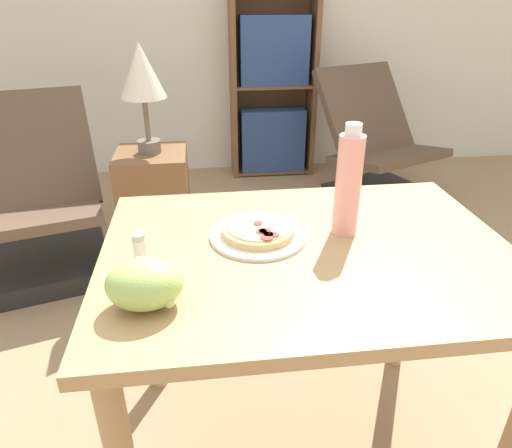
{
  "coord_description": "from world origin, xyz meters",
  "views": [
    {
      "loc": [
        -0.24,
        -1.05,
        1.33
      ],
      "look_at": [
        -0.11,
        -0.04,
        0.81
      ],
      "focal_mm": 32.0,
      "sensor_mm": 36.0,
      "label": 1
    }
  ],
  "objects_px": {
    "lounge_chair_far": "(377,161)",
    "bookshelf": "(273,93)",
    "grape_bunch": "(145,284)",
    "drink_bottle": "(348,184)",
    "lounge_chair_near": "(38,221)",
    "pizza_on_plate": "(259,233)",
    "side_table": "(157,211)",
    "salt_shaker": "(140,248)",
    "table_lamp": "(142,76)"
  },
  "relations": [
    {
      "from": "lounge_chair_far",
      "to": "bookshelf",
      "type": "distance_m",
      "value": 0.97
    },
    {
      "from": "grape_bunch",
      "to": "drink_bottle",
      "type": "height_order",
      "value": "drink_bottle"
    },
    {
      "from": "grape_bunch",
      "to": "lounge_chair_near",
      "type": "bearing_deg",
      "value": 117.08
    },
    {
      "from": "pizza_on_plate",
      "to": "lounge_chair_near",
      "type": "bearing_deg",
      "value": 130.68
    },
    {
      "from": "side_table",
      "to": "salt_shaker",
      "type": "bearing_deg",
      "value": -85.77
    },
    {
      "from": "drink_bottle",
      "to": "lounge_chair_near",
      "type": "xyz_separation_m",
      "value": [
        -1.22,
        1.14,
        -0.6
      ]
    },
    {
      "from": "side_table",
      "to": "lounge_chair_far",
      "type": "bearing_deg",
      "value": 25.67
    },
    {
      "from": "grape_bunch",
      "to": "lounge_chair_near",
      "type": "distance_m",
      "value": 1.66
    },
    {
      "from": "pizza_on_plate",
      "to": "table_lamp",
      "type": "xyz_separation_m",
      "value": [
        -0.39,
        1.12,
        0.23
      ]
    },
    {
      "from": "side_table",
      "to": "bookshelf",
      "type": "bearing_deg",
      "value": 58.93
    },
    {
      "from": "bookshelf",
      "to": "table_lamp",
      "type": "xyz_separation_m",
      "value": [
        -0.81,
        -1.35,
        0.36
      ]
    },
    {
      "from": "pizza_on_plate",
      "to": "side_table",
      "type": "bearing_deg",
      "value": 108.99
    },
    {
      "from": "pizza_on_plate",
      "to": "lounge_chair_near",
      "type": "relative_size",
      "value": 0.28
    },
    {
      "from": "pizza_on_plate",
      "to": "side_table",
      "type": "relative_size",
      "value": 0.41
    },
    {
      "from": "drink_bottle",
      "to": "bookshelf",
      "type": "xyz_separation_m",
      "value": [
        0.19,
        2.47,
        -0.26
      ]
    },
    {
      "from": "grape_bunch",
      "to": "pizza_on_plate",
      "type": "bearing_deg",
      "value": 44.21
    },
    {
      "from": "drink_bottle",
      "to": "table_lamp",
      "type": "relative_size",
      "value": 0.6
    },
    {
      "from": "pizza_on_plate",
      "to": "table_lamp",
      "type": "relative_size",
      "value": 0.51
    },
    {
      "from": "salt_shaker",
      "to": "lounge_chair_near",
      "type": "distance_m",
      "value": 1.49
    },
    {
      "from": "lounge_chair_near",
      "to": "bookshelf",
      "type": "relative_size",
      "value": 0.66
    },
    {
      "from": "grape_bunch",
      "to": "lounge_chair_far",
      "type": "distance_m",
      "value": 2.51
    },
    {
      "from": "lounge_chair_far",
      "to": "side_table",
      "type": "height_order",
      "value": "lounge_chair_far"
    },
    {
      "from": "salt_shaker",
      "to": "bookshelf",
      "type": "distance_m",
      "value": 2.65
    },
    {
      "from": "side_table",
      "to": "table_lamp",
      "type": "relative_size",
      "value": 1.27
    },
    {
      "from": "pizza_on_plate",
      "to": "lounge_chair_far",
      "type": "relative_size",
      "value": 0.27
    },
    {
      "from": "lounge_chair_near",
      "to": "lounge_chair_far",
      "type": "height_order",
      "value": "same"
    },
    {
      "from": "drink_bottle",
      "to": "table_lamp",
      "type": "xyz_separation_m",
      "value": [
        -0.62,
        1.12,
        0.1
      ]
    },
    {
      "from": "lounge_chair_near",
      "to": "grape_bunch",
      "type": "bearing_deg",
      "value": -78.49
    },
    {
      "from": "grape_bunch",
      "to": "side_table",
      "type": "bearing_deg",
      "value": 94.93
    },
    {
      "from": "side_table",
      "to": "table_lamp",
      "type": "bearing_deg",
      "value": 180.0
    },
    {
      "from": "lounge_chair_far",
      "to": "side_table",
      "type": "xyz_separation_m",
      "value": [
        -1.44,
        -0.69,
        0.03
      ]
    },
    {
      "from": "pizza_on_plate",
      "to": "bookshelf",
      "type": "relative_size",
      "value": 0.19
    },
    {
      "from": "grape_bunch",
      "to": "lounge_chair_far",
      "type": "height_order",
      "value": "lounge_chair_far"
    },
    {
      "from": "bookshelf",
      "to": "table_lamp",
      "type": "relative_size",
      "value": 2.75
    },
    {
      "from": "pizza_on_plate",
      "to": "lounge_chair_far",
      "type": "bearing_deg",
      "value": 59.82
    },
    {
      "from": "side_table",
      "to": "pizza_on_plate",
      "type": "bearing_deg",
      "value": -71.01
    },
    {
      "from": "grape_bunch",
      "to": "drink_bottle",
      "type": "relative_size",
      "value": 0.53
    },
    {
      "from": "side_table",
      "to": "grape_bunch",
      "type": "bearing_deg",
      "value": -85.07
    },
    {
      "from": "lounge_chair_far",
      "to": "grape_bunch",
      "type": "bearing_deg",
      "value": -145.7
    },
    {
      "from": "lounge_chair_far",
      "to": "side_table",
      "type": "bearing_deg",
      "value": -177.51
    },
    {
      "from": "grape_bunch",
      "to": "drink_bottle",
      "type": "distance_m",
      "value": 0.57
    },
    {
      "from": "lounge_chair_far",
      "to": "table_lamp",
      "type": "xyz_separation_m",
      "value": [
        -1.44,
        -0.69,
        0.7
      ]
    },
    {
      "from": "pizza_on_plate",
      "to": "bookshelf",
      "type": "bearing_deg",
      "value": 80.18
    },
    {
      "from": "pizza_on_plate",
      "to": "grape_bunch",
      "type": "xyz_separation_m",
      "value": [
        -0.27,
        -0.26,
        0.04
      ]
    },
    {
      "from": "lounge_chair_near",
      "to": "table_lamp",
      "type": "height_order",
      "value": "table_lamp"
    },
    {
      "from": "grape_bunch",
      "to": "salt_shaker",
      "type": "xyz_separation_m",
      "value": [
        -0.03,
        0.18,
        -0.02
      ]
    },
    {
      "from": "grape_bunch",
      "to": "bookshelf",
      "type": "relative_size",
      "value": 0.12
    },
    {
      "from": "drink_bottle",
      "to": "lounge_chair_far",
      "type": "height_order",
      "value": "drink_bottle"
    },
    {
      "from": "lounge_chair_near",
      "to": "side_table",
      "type": "distance_m",
      "value": 0.6
    },
    {
      "from": "drink_bottle",
      "to": "lounge_chair_far",
      "type": "relative_size",
      "value": 0.31
    }
  ]
}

